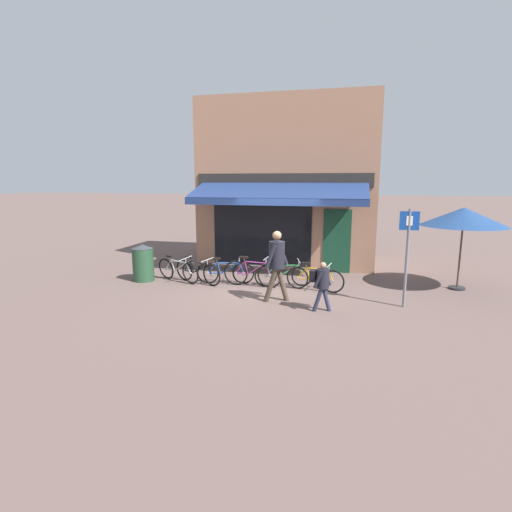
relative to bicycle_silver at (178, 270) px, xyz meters
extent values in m
plane|color=brown|center=(2.89, -0.44, -0.35)|extent=(160.00, 160.00, 0.00)
cube|color=#9E7056|center=(2.75, 3.89, 2.56)|extent=(6.19, 3.00, 5.83)
cube|color=black|center=(2.07, 2.37, 0.90)|extent=(3.41, 0.04, 2.20)
cube|color=#143D28|center=(4.61, 2.37, 0.70)|extent=(0.90, 0.04, 2.10)
cube|color=#282623|center=(2.75, 2.37, 2.68)|extent=(5.88, 0.06, 0.44)
cube|color=navy|center=(2.75, 1.59, 2.35)|extent=(5.57, 1.60, 0.50)
cube|color=navy|center=(2.75, 0.80, 2.03)|extent=(5.57, 0.03, 0.20)
cylinder|color=#47494F|center=(1.99, 0.23, 0.20)|extent=(4.67, 0.04, 0.04)
cylinder|color=#47494F|center=(-0.29, 0.23, -0.08)|extent=(0.04, 0.04, 0.55)
cylinder|color=#47494F|center=(4.28, 0.23, -0.08)|extent=(0.04, 0.04, 0.55)
torus|color=black|center=(0.50, -0.22, -0.03)|extent=(0.66, 0.39, 0.66)
cylinder|color=#9E9EA3|center=(0.50, -0.22, -0.03)|extent=(0.09, 0.09, 0.08)
torus|color=black|center=(-0.49, 0.22, -0.03)|extent=(0.66, 0.39, 0.66)
cylinder|color=#9E9EA3|center=(-0.49, 0.22, -0.03)|extent=(0.09, 0.09, 0.08)
cylinder|color=#BCB7B2|center=(0.12, -0.07, 0.12)|extent=(0.55, 0.32, 0.35)
cylinder|color=#BCB7B2|center=(0.07, -0.08, 0.28)|extent=(0.62, 0.30, 0.05)
cylinder|color=#BCB7B2|center=(-0.19, 0.06, 0.12)|extent=(0.13, 0.05, 0.34)
cylinder|color=#BCB7B2|center=(-0.31, 0.14, -0.04)|extent=(0.36, 0.18, 0.05)
cylinder|color=#BCB7B2|center=(-0.36, 0.14, 0.13)|extent=(0.29, 0.21, 0.34)
cylinder|color=#BCB7B2|center=(0.44, -0.21, 0.12)|extent=(0.16, 0.04, 0.32)
cylinder|color=#9E9EA3|center=(-0.25, 0.06, 0.34)|extent=(0.06, 0.03, 0.11)
cube|color=black|center=(-0.27, 0.05, 0.41)|extent=(0.26, 0.19, 0.06)
cylinder|color=#9E9EA3|center=(0.37, -0.22, 0.34)|extent=(0.04, 0.05, 0.14)
cylinder|color=#9E9EA3|center=(0.37, -0.23, 0.41)|extent=(0.23, 0.48, 0.10)
torus|color=black|center=(1.19, -0.28, -0.03)|extent=(0.65, 0.35, 0.66)
cylinder|color=#9E9EA3|center=(1.19, -0.28, -0.03)|extent=(0.09, 0.09, 0.08)
torus|color=black|center=(0.16, 0.14, -0.03)|extent=(0.65, 0.35, 0.66)
cylinder|color=#9E9EA3|center=(0.16, 0.14, -0.03)|extent=(0.09, 0.09, 0.08)
cylinder|color=black|center=(0.79, -0.13, 0.12)|extent=(0.58, 0.29, 0.35)
cylinder|color=black|center=(0.75, -0.13, 0.28)|extent=(0.65, 0.29, 0.05)
cylinder|color=black|center=(0.47, 0.00, 0.12)|extent=(0.12, 0.04, 0.35)
cylinder|color=black|center=(0.34, 0.07, -0.04)|extent=(0.38, 0.18, 0.05)
cylinder|color=black|center=(0.29, 0.07, 0.13)|extent=(0.31, 0.19, 0.34)
cylinder|color=black|center=(1.13, -0.27, 0.12)|extent=(0.16, 0.06, 0.32)
cylinder|color=#9E9EA3|center=(0.41, 0.00, 0.34)|extent=(0.06, 0.03, 0.11)
cube|color=black|center=(0.40, 0.00, 0.41)|extent=(0.26, 0.19, 0.06)
cylinder|color=#9E9EA3|center=(1.06, -0.27, 0.35)|extent=(0.04, 0.05, 0.14)
cylinder|color=#9E9EA3|center=(1.06, -0.27, 0.42)|extent=(0.22, 0.49, 0.07)
torus|color=black|center=(2.01, 0.19, -0.03)|extent=(0.65, 0.22, 0.65)
cylinder|color=#9E9EA3|center=(2.01, 0.19, -0.03)|extent=(0.08, 0.08, 0.07)
torus|color=black|center=(0.99, -0.05, -0.03)|extent=(0.65, 0.22, 0.65)
cylinder|color=#9E9EA3|center=(0.99, -0.05, -0.03)|extent=(0.08, 0.08, 0.07)
cylinder|color=#1E4793|center=(1.63, 0.09, 0.12)|extent=(0.58, 0.15, 0.35)
cylinder|color=#1E4793|center=(1.59, 0.08, 0.28)|extent=(0.64, 0.18, 0.05)
cylinder|color=#1E4793|center=(1.31, 0.02, 0.12)|extent=(0.12, 0.08, 0.34)
cylinder|color=#1E4793|center=(1.17, 0.00, -0.04)|extent=(0.37, 0.12, 0.05)
cylinder|color=#1E4793|center=(1.13, -0.02, 0.13)|extent=(0.32, 0.09, 0.34)
cylinder|color=#1E4793|center=(1.96, 0.17, 0.12)|extent=(0.15, 0.08, 0.32)
cylinder|color=#9E9EA3|center=(1.26, 0.00, 0.34)|extent=(0.06, 0.04, 0.11)
cube|color=black|center=(1.25, -0.01, 0.41)|extent=(0.26, 0.15, 0.05)
cylinder|color=#9E9EA3|center=(1.91, 0.15, 0.35)|extent=(0.03, 0.04, 0.14)
cylinder|color=#9E9EA3|center=(1.91, 0.14, 0.42)|extent=(0.14, 0.51, 0.05)
torus|color=black|center=(2.86, -0.05, 0.01)|extent=(0.73, 0.10, 0.73)
cylinder|color=#9E9EA3|center=(2.86, -0.05, 0.01)|extent=(0.07, 0.06, 0.07)
torus|color=black|center=(1.84, 0.00, 0.01)|extent=(0.73, 0.10, 0.73)
cylinder|color=#9E9EA3|center=(1.84, 0.00, 0.01)|extent=(0.07, 0.06, 0.07)
cylinder|color=#892D7A|center=(2.47, -0.04, 0.17)|extent=(0.57, 0.07, 0.39)
cylinder|color=#892D7A|center=(2.43, -0.04, 0.36)|extent=(0.63, 0.07, 0.05)
cylinder|color=#892D7A|center=(2.16, -0.02, 0.18)|extent=(0.11, 0.04, 0.39)
cylinder|color=#892D7A|center=(2.02, -0.01, 0.00)|extent=(0.36, 0.05, 0.05)
cylinder|color=#892D7A|center=(1.98, -0.01, 0.19)|extent=(0.31, 0.06, 0.38)
cylinder|color=#892D7A|center=(2.81, -0.05, 0.18)|extent=(0.15, 0.04, 0.35)
cylinder|color=#9E9EA3|center=(2.10, -0.02, 0.42)|extent=(0.05, 0.02, 0.11)
cube|color=black|center=(2.09, -0.02, 0.49)|extent=(0.24, 0.11, 0.05)
cylinder|color=#9E9EA3|center=(2.75, -0.06, 0.42)|extent=(0.03, 0.03, 0.14)
cylinder|color=#9E9EA3|center=(2.75, -0.06, 0.49)|extent=(0.05, 0.52, 0.03)
torus|color=black|center=(3.75, 0.33, -0.03)|extent=(0.64, 0.27, 0.65)
cylinder|color=#9E9EA3|center=(3.75, 0.33, -0.03)|extent=(0.09, 0.08, 0.07)
torus|color=black|center=(2.73, 0.02, -0.03)|extent=(0.64, 0.27, 0.65)
cylinder|color=#9E9EA3|center=(2.73, 0.02, -0.03)|extent=(0.09, 0.08, 0.07)
cylinder|color=#23703D|center=(3.36, 0.20, 0.11)|extent=(0.58, 0.19, 0.35)
cylinder|color=#23703D|center=(3.33, 0.18, 0.28)|extent=(0.64, 0.23, 0.05)
cylinder|color=#23703D|center=(3.05, 0.10, 0.12)|extent=(0.12, 0.09, 0.34)
cylinder|color=#23703D|center=(2.91, 0.07, -0.04)|extent=(0.37, 0.14, 0.05)
cylinder|color=#23703D|center=(2.87, 0.05, 0.13)|extent=(0.32, 0.10, 0.34)
cylinder|color=#23703D|center=(3.69, 0.30, 0.12)|extent=(0.15, 0.10, 0.31)
cylinder|color=#9E9EA3|center=(3.00, 0.07, 0.33)|extent=(0.06, 0.05, 0.11)
cube|color=black|center=(2.99, 0.07, 0.40)|extent=(0.26, 0.17, 0.06)
cylinder|color=#9E9EA3|center=(3.64, 0.27, 0.34)|extent=(0.04, 0.04, 0.14)
cylinder|color=#9E9EA3|center=(3.64, 0.27, 0.41)|extent=(0.18, 0.50, 0.06)
torus|color=black|center=(4.63, -0.18, -0.03)|extent=(0.65, 0.19, 0.65)
cylinder|color=#9E9EA3|center=(4.63, -0.18, -0.03)|extent=(0.08, 0.07, 0.07)
torus|color=black|center=(3.65, 0.01, -0.03)|extent=(0.65, 0.19, 0.65)
cylinder|color=#9E9EA3|center=(3.65, 0.01, -0.03)|extent=(0.08, 0.07, 0.07)
cylinder|color=orange|center=(4.26, -0.11, 0.11)|extent=(0.56, 0.15, 0.35)
cylinder|color=orange|center=(4.22, -0.11, 0.28)|extent=(0.62, 0.15, 0.05)
cylinder|color=orange|center=(3.95, -0.06, 0.12)|extent=(0.11, 0.04, 0.34)
cylinder|color=orange|center=(3.82, -0.02, -0.04)|extent=(0.35, 0.10, 0.05)
cylinder|color=orange|center=(3.78, -0.02, 0.13)|extent=(0.30, 0.10, 0.34)
cylinder|color=orange|center=(4.58, -0.18, 0.12)|extent=(0.15, 0.05, 0.31)
cylinder|color=#9E9EA3|center=(3.90, -0.05, 0.33)|extent=(0.05, 0.03, 0.11)
cube|color=black|center=(3.89, -0.05, 0.40)|extent=(0.25, 0.15, 0.05)
cylinder|color=#9E9EA3|center=(4.52, -0.17, 0.34)|extent=(0.03, 0.04, 0.14)
cylinder|color=#9E9EA3|center=(4.52, -0.18, 0.41)|extent=(0.12, 0.52, 0.04)
cylinder|color=#47382D|center=(3.42, -1.17, 0.07)|extent=(0.37, 0.14, 0.89)
cylinder|color=#47382D|center=(3.16, -1.38, 0.07)|extent=(0.37, 0.14, 0.89)
cylinder|color=black|center=(3.29, -1.27, 0.84)|extent=(0.41, 0.41, 0.68)
sphere|color=#A87A5B|center=(3.29, -1.27, 1.32)|extent=(0.22, 0.22, 0.22)
cylinder|color=black|center=(3.18, -1.50, 0.84)|extent=(0.32, 0.18, 0.60)
cylinder|color=black|center=(3.40, -1.05, 0.84)|extent=(0.32, 0.18, 0.60)
cylinder|color=#282D47|center=(4.57, -1.73, -0.08)|extent=(0.27, 0.14, 0.59)
cylinder|color=#282D47|center=(4.38, -1.87, -0.08)|extent=(0.27, 0.14, 0.59)
cylinder|color=black|center=(4.48, -1.80, 0.42)|extent=(0.35, 0.35, 0.44)
sphere|color=#A87A5B|center=(4.48, -1.80, 0.74)|extent=(0.15, 0.15, 0.15)
cylinder|color=black|center=(4.38, -1.96, 0.42)|extent=(0.22, 0.11, 0.40)
cylinder|color=black|center=(4.57, -1.64, 0.42)|extent=(0.22, 0.11, 0.40)
cube|color=black|center=(4.26, -1.76, 0.48)|extent=(0.18, 0.28, 0.27)
cylinder|color=#23472D|center=(-1.06, -0.15, 0.14)|extent=(0.63, 0.63, 1.00)
cone|color=#33353A|center=(-1.06, -0.15, 0.70)|extent=(0.65, 0.65, 0.13)
cylinder|color=slate|center=(6.38, -1.01, 0.83)|extent=(0.07, 0.07, 2.37)
cube|color=#14429E|center=(6.38, -1.02, 1.74)|extent=(0.44, 0.02, 0.44)
cube|color=white|center=(6.38, -1.03, 1.74)|extent=(0.14, 0.01, 0.22)
cylinder|color=#4C3D2D|center=(8.03, 1.06, 0.77)|extent=(0.05, 0.05, 2.25)
cone|color=navy|center=(8.03, 1.06, 1.69)|extent=(2.26, 2.26, 0.51)
cylinder|color=#262628|center=(8.03, 1.06, -0.32)|extent=(0.44, 0.44, 0.06)
camera|label=1|loc=(5.11, -10.88, 2.65)|focal=28.00mm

